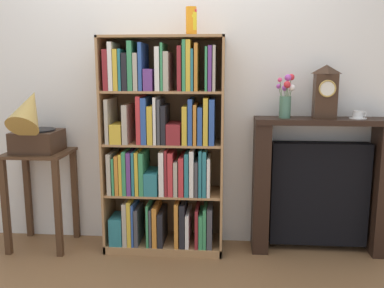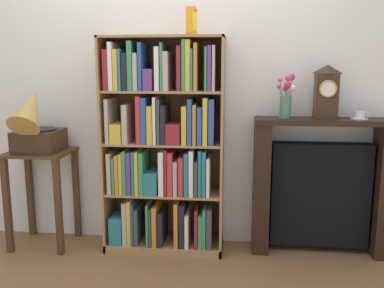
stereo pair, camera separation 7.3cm
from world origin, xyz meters
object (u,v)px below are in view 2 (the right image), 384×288
object	(u,v)px
cup_stack	(191,21)
mantel_clock	(326,92)
side_table_left	(42,179)
fireplace_mantel	(320,187)
bookshelf	(162,152)
flower_vase	(286,99)
teacup_with_saucer	(359,116)
gramophone	(35,125)

from	to	relation	value
cup_stack	mantel_clock	world-z (taller)	cup_stack
side_table_left	fireplace_mantel	bearing A→B (deg)	2.60
cup_stack	fireplace_mantel	world-z (taller)	cup_stack
bookshelf	cup_stack	distance (m)	0.98
mantel_clock	bookshelf	bearing A→B (deg)	-177.66
side_table_left	bookshelf	bearing A→B (deg)	1.53
cup_stack	flower_vase	size ratio (longest dim) A/B	0.62
side_table_left	fireplace_mantel	distance (m)	2.17
side_table_left	teacup_with_saucer	xyz separation A→B (m)	(2.41, 0.08, 0.53)
gramophone	flower_vase	bearing A→B (deg)	4.11
side_table_left	mantel_clock	bearing A→B (deg)	1.98
cup_stack	fireplace_mantel	xyz separation A→B (m)	(0.98, 0.07, -1.22)
bookshelf	side_table_left	bearing A→B (deg)	-178.47
cup_stack	fireplace_mantel	distance (m)	1.57
mantel_clock	side_table_left	bearing A→B (deg)	-178.02
gramophone	teacup_with_saucer	size ratio (longest dim) A/B	4.26
bookshelf	mantel_clock	world-z (taller)	bookshelf
side_table_left	flower_vase	bearing A→B (deg)	2.32
bookshelf	mantel_clock	xyz separation A→B (m)	(1.20, 0.05, 0.46)
cup_stack	mantel_clock	size ratio (longest dim) A/B	0.51
flower_vase	teacup_with_saucer	size ratio (longest dim) A/B	2.55
bookshelf	mantel_clock	bearing A→B (deg)	2.34
fireplace_mantel	gramophone	bearing A→B (deg)	-175.84
side_table_left	flower_vase	distance (m)	1.99
cup_stack	teacup_with_saucer	xyz separation A→B (m)	(1.22, 0.05, -0.67)
cup_stack	teacup_with_saucer	bearing A→B (deg)	2.44
mantel_clock	flower_vase	world-z (taller)	mantel_clock
fireplace_mantel	flower_vase	size ratio (longest dim) A/B	3.22
gramophone	mantel_clock	distance (m)	2.18
bookshelf	teacup_with_saucer	world-z (taller)	bookshelf
side_table_left	teacup_with_saucer	distance (m)	2.46
bookshelf	gramophone	size ratio (longest dim) A/B	3.02
bookshelf	flower_vase	world-z (taller)	bookshelf
bookshelf	flower_vase	distance (m)	1.00
bookshelf	cup_stack	bearing A→B (deg)	-0.19
bookshelf	flower_vase	size ratio (longest dim) A/B	5.05
side_table_left	teacup_with_saucer	bearing A→B (deg)	1.83
gramophone	mantel_clock	bearing A→B (deg)	3.54
cup_stack	flower_vase	xyz separation A→B (m)	(0.69, 0.05, -0.55)
side_table_left	gramophone	distance (m)	0.45
flower_vase	teacup_with_saucer	xyz separation A→B (m)	(0.53, 0.00, -0.12)
fireplace_mantel	mantel_clock	bearing A→B (deg)	-96.33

